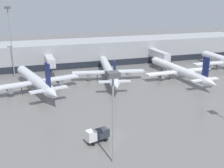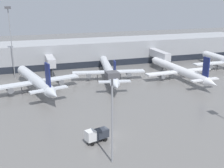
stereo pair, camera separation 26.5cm
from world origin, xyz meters
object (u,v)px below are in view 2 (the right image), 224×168
(parked_jet_5, at_px, (179,70))
(service_truck_0, at_px, (97,134))
(traffic_cone_0, at_px, (117,81))
(parked_jet_0, at_px, (109,70))
(apron_light_mast_2, at_px, (112,91))
(apron_light_mast_1, at_px, (9,24))
(parked_jet_4, at_px, (35,80))

(parked_jet_5, xyz_separation_m, service_truck_0, (-36.43, -32.51, -1.21))
(parked_jet_5, bearing_deg, traffic_cone_0, 80.12)
(traffic_cone_0, bearing_deg, parked_jet_0, 122.28)
(apron_light_mast_2, bearing_deg, parked_jet_0, 73.25)
(apron_light_mast_1, bearing_deg, parked_jet_4, -71.17)
(parked_jet_4, relative_size, apron_light_mast_1, 1.42)
(parked_jet_5, bearing_deg, service_truck_0, 129.19)
(parked_jet_0, xyz_separation_m, traffic_cone_0, (1.77, -2.80, -2.78))
(apron_light_mast_1, height_order, apron_light_mast_2, apron_light_mast_1)
(parked_jet_0, xyz_separation_m, apron_light_mast_2, (-13.56, -45.05, 9.02))
(parked_jet_5, height_order, apron_light_mast_1, apron_light_mast_1)
(parked_jet_4, distance_m, traffic_cone_0, 24.91)
(traffic_cone_0, xyz_separation_m, apron_light_mast_1, (-30.38, 14.69, 17.08))
(traffic_cone_0, distance_m, apron_light_mast_1, 37.82)
(parked_jet_4, relative_size, apron_light_mast_2, 2.15)
(service_truck_0, bearing_deg, traffic_cone_0, -131.48)
(parked_jet_5, xyz_separation_m, apron_light_mast_1, (-50.83, 17.32, 14.68))
(parked_jet_0, distance_m, apron_light_mast_1, 34.13)
(service_truck_0, height_order, apron_light_mast_2, apron_light_mast_2)
(parked_jet_4, bearing_deg, traffic_cone_0, -99.13)
(traffic_cone_0, bearing_deg, parked_jet_4, -175.05)
(traffic_cone_0, bearing_deg, service_truck_0, -114.45)
(parked_jet_5, distance_m, service_truck_0, 48.84)
(parked_jet_0, height_order, parked_jet_5, parked_jet_5)
(parked_jet_4, height_order, apron_light_mast_2, apron_light_mast_2)
(service_truck_0, distance_m, apron_light_mast_1, 54.25)
(traffic_cone_0, bearing_deg, apron_light_mast_2, -109.94)
(apron_light_mast_2, bearing_deg, apron_light_mast_1, 104.80)
(parked_jet_0, height_order, apron_light_mast_1, apron_light_mast_1)
(parked_jet_4, distance_m, apron_light_mast_2, 42.13)
(parked_jet_4, height_order, service_truck_0, parked_jet_4)
(service_truck_0, bearing_deg, apron_light_mast_1, -90.91)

